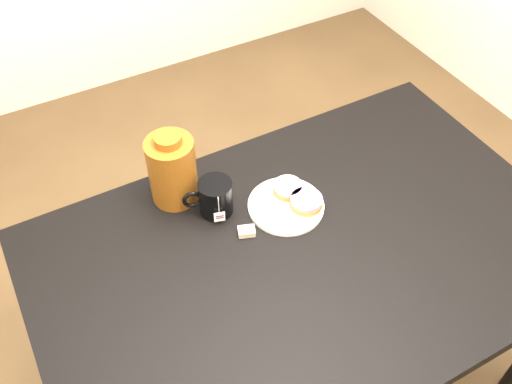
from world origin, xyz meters
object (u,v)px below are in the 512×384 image
at_px(table, 306,268).
at_px(teabag_pouch, 247,231).
at_px(bagel_back, 288,188).
at_px(bagel_front, 306,202).
at_px(plate, 286,205).
at_px(bagel_package, 172,169).
at_px(mug, 215,197).

distance_m(table, teabag_pouch, 0.19).
bearing_deg(bagel_back, table, -105.18).
bearing_deg(bagel_front, plate, 149.90).
distance_m(plate, bagel_front, 0.06).
height_order(bagel_back, bagel_package, bagel_package).
relative_size(plate, teabag_pouch, 4.69).
bearing_deg(bagel_front, table, -119.59).
distance_m(bagel_front, mug, 0.25).
bearing_deg(mug, bagel_package, 141.28).
relative_size(bagel_back, teabag_pouch, 2.66).
xyz_separation_m(plate, teabag_pouch, (-0.14, -0.03, 0.00)).
xyz_separation_m(mug, teabag_pouch, (0.04, -0.11, -0.04)).
bearing_deg(table, bagel_front, 60.41).
distance_m(table, plate, 0.18).
relative_size(table, mug, 9.55).
distance_m(table, bagel_front, 0.18).
xyz_separation_m(bagel_back, teabag_pouch, (-0.17, -0.07, -0.02)).
bearing_deg(table, bagel_package, 123.54).
distance_m(mug, bagel_package, 0.14).
relative_size(bagel_back, mug, 0.82).
xyz_separation_m(table, teabag_pouch, (-0.12, 0.12, 0.09)).
bearing_deg(table, bagel_back, 74.82).
distance_m(table, bagel_back, 0.23).
relative_size(plate, mug, 1.44).
distance_m(plate, bagel_back, 0.05).
bearing_deg(bagel_package, mug, -54.49).
bearing_deg(bagel_package, table, -56.46).
height_order(table, mug, mug).
xyz_separation_m(table, mug, (-0.15, 0.24, 0.14)).
bearing_deg(bagel_back, plate, -125.45).
height_order(plate, bagel_back, bagel_back).
distance_m(plate, teabag_pouch, 0.14).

